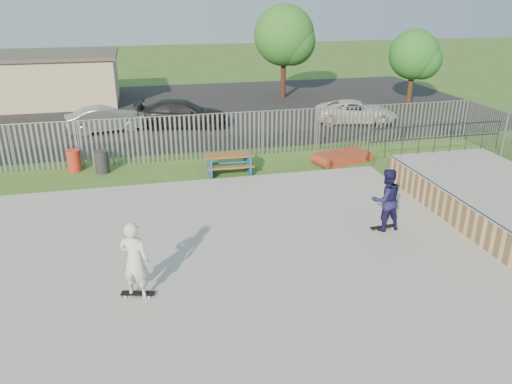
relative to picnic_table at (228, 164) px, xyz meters
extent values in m
plane|color=#3C6021|center=(-1.69, -6.92, -0.40)|extent=(120.00, 120.00, 0.00)
cube|color=#A4A59F|center=(-1.69, -6.92, -0.33)|extent=(15.00, 12.00, 0.15)
cube|color=tan|center=(7.81, -5.92, 0.12)|extent=(4.00, 7.00, 1.05)
cube|color=#9E9E99|center=(7.81, -5.92, 0.67)|extent=(4.05, 7.05, 0.04)
cylinder|color=#383A3F|center=(5.83, -5.92, 0.68)|extent=(0.06, 7.00, 0.06)
cube|color=brown|center=(0.00, 0.00, 0.36)|extent=(1.89, 0.76, 0.06)
cube|color=brown|center=(-0.01, -0.62, 0.05)|extent=(1.88, 0.33, 0.05)
cube|color=brown|center=(0.01, 0.62, 0.05)|extent=(1.88, 0.33, 0.05)
cube|color=#155995|center=(0.00, 0.00, -0.02)|extent=(1.69, 1.49, 0.77)
cube|color=maroon|center=(5.04, 0.27, -0.19)|extent=(2.38, 1.62, 0.43)
cylinder|color=#B32D1B|center=(-6.12, 1.67, 0.04)|extent=(0.53, 0.53, 0.89)
cylinder|color=#262629|center=(-4.99, 1.23, 0.06)|extent=(0.55, 0.55, 0.92)
cube|color=black|center=(-1.69, 12.08, -0.39)|extent=(40.00, 18.00, 0.02)
imported|color=#ABACB0|center=(-5.10, 7.74, 0.28)|extent=(4.20, 2.20, 1.32)
imported|color=black|center=(-1.10, 7.87, 0.33)|extent=(5.20, 2.86, 1.43)
imported|color=silver|center=(8.42, 6.57, 0.24)|extent=(4.81, 3.05, 1.24)
cube|color=#C1B394|center=(-9.69, 16.08, 1.10)|extent=(10.00, 6.00, 3.00)
cube|color=#4C4742|center=(-9.69, 16.08, 2.70)|extent=(10.40, 6.40, 0.20)
cylinder|color=#3D2118|center=(6.40, 14.32, 1.38)|extent=(0.34, 0.34, 3.57)
sphere|color=#296322|center=(6.40, 14.32, 3.76)|extent=(3.99, 3.99, 3.99)
cylinder|color=#41291A|center=(13.61, 10.05, 0.97)|extent=(0.33, 0.33, 2.75)
sphere|color=#246221|center=(13.61, 10.05, 2.80)|extent=(3.08, 3.08, 3.08)
cube|color=black|center=(3.63, -6.44, -0.19)|extent=(0.81, 0.26, 0.02)
cube|color=black|center=(-3.70, -8.42, -0.19)|extent=(0.82, 0.39, 0.02)
imported|color=#171645|center=(3.63, -6.44, 0.72)|extent=(0.99, 0.80, 1.94)
imported|color=silver|center=(-3.70, -8.42, 0.72)|extent=(0.83, 0.71, 1.94)
camera|label=1|loc=(-3.25, -18.90, 6.50)|focal=35.00mm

